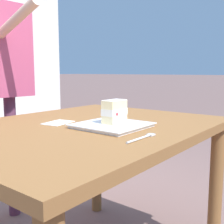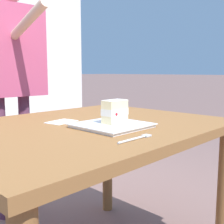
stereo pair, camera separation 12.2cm
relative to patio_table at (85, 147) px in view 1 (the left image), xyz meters
The scene contains 5 objects.
patio_table is the anchor object (origin of this frame).
dessert_plate 0.18m from the patio_table, 82.25° to the right, with size 0.28×0.28×0.02m.
cake_slice 0.23m from the patio_table, 75.14° to the right, with size 0.11×0.07×0.10m.
dessert_fork 0.38m from the patio_table, 102.55° to the right, with size 0.17×0.02×0.01m.
paper_napkin 0.17m from the patio_table, 114.91° to the left, with size 0.15×0.12×0.00m.
Camera 1 is at (-0.93, -0.89, 1.00)m, focal length 46.24 mm.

